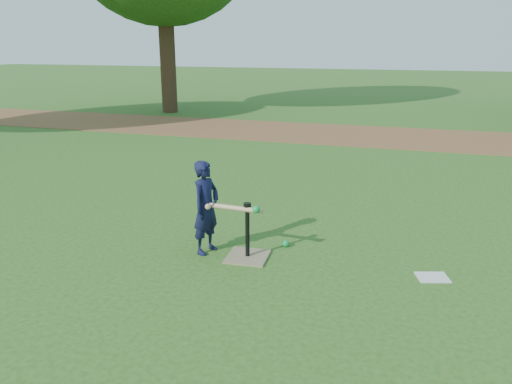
% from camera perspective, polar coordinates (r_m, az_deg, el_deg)
% --- Properties ---
extents(ground, '(80.00, 80.00, 0.00)m').
position_cam_1_polar(ground, '(5.74, -1.70, -6.02)').
color(ground, '#285116').
rests_on(ground, ground).
extents(dirt_strip, '(24.00, 3.00, 0.01)m').
position_cam_1_polar(dirt_strip, '(12.80, 9.53, 6.55)').
color(dirt_strip, brown).
rests_on(dirt_strip, ground).
extents(child, '(0.33, 0.42, 1.03)m').
position_cam_1_polar(child, '(5.40, -5.74, -1.76)').
color(child, black).
rests_on(child, ground).
extents(wiffle_ball_ground, '(0.08, 0.08, 0.08)m').
position_cam_1_polar(wiffle_ball_ground, '(5.67, 3.42, -5.90)').
color(wiffle_ball_ground, '#0D913C').
rests_on(wiffle_ball_ground, ground).
extents(clipboard, '(0.35, 0.31, 0.01)m').
position_cam_1_polar(clipboard, '(5.26, 19.52, -9.17)').
color(clipboard, silver).
rests_on(clipboard, ground).
extents(batting_tee, '(0.46, 0.46, 0.61)m').
position_cam_1_polar(batting_tee, '(5.36, -0.98, -6.42)').
color(batting_tee, '#827253').
rests_on(batting_tee, ground).
extents(swing_action, '(0.63, 0.14, 0.10)m').
position_cam_1_polar(swing_action, '(5.20, -2.19, -1.87)').
color(swing_action, tan).
rests_on(swing_action, ground).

